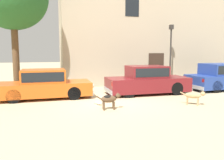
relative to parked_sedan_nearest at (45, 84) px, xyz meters
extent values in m
plane|color=tan|center=(2.84, -1.28, -0.68)|extent=(80.00, 80.00, 0.00)
cube|color=#D15619|center=(0.01, 0.00, -0.22)|extent=(4.30, 1.79, 0.61)
cube|color=#D15619|center=(-0.03, 0.00, 0.39)|extent=(1.99, 1.51, 0.61)
cube|color=black|center=(-0.03, 0.00, 0.40)|extent=(1.83, 1.53, 0.43)
cube|color=#999BA0|center=(2.13, 0.04, -0.42)|extent=(0.15, 1.68, 0.20)
sphere|color=silver|center=(2.14, 0.72, -0.08)|extent=(0.20, 0.20, 0.20)
sphere|color=silver|center=(2.17, -0.64, -0.08)|extent=(0.20, 0.20, 0.20)
cylinder|color=black|center=(1.28, 0.78, -0.37)|extent=(0.61, 0.21, 0.61)
cylinder|color=black|center=(1.31, -0.74, -0.37)|extent=(0.61, 0.21, 0.61)
cylinder|color=black|center=(-1.28, 0.74, -0.37)|extent=(0.61, 0.21, 0.61)
cylinder|color=black|center=(-1.25, -0.78, -0.37)|extent=(0.61, 0.21, 0.61)
cube|color=maroon|center=(5.16, -0.18, -0.17)|extent=(4.23, 1.73, 0.71)
cube|color=maroon|center=(5.12, -0.18, 0.49)|extent=(1.95, 1.49, 0.60)
cube|color=black|center=(5.12, -0.18, 0.50)|extent=(1.79, 1.51, 0.42)
cube|color=#999BA0|center=(7.26, -0.18, -0.42)|extent=(0.12, 1.69, 0.20)
cube|color=#999BA0|center=(3.07, -0.18, -0.42)|extent=(0.12, 1.69, 0.20)
sphere|color=silver|center=(7.29, 0.50, -0.01)|extent=(0.20, 0.20, 0.20)
sphere|color=silver|center=(7.29, -0.87, -0.01)|extent=(0.20, 0.20, 0.20)
cube|color=red|center=(3.07, 0.56, 0.01)|extent=(0.04, 0.18, 0.18)
cube|color=red|center=(3.07, -0.92, 0.01)|extent=(0.04, 0.18, 0.18)
cylinder|color=black|center=(6.43, 0.58, -0.35)|extent=(0.66, 0.20, 0.66)
cylinder|color=black|center=(6.43, -0.94, -0.35)|extent=(0.66, 0.20, 0.66)
cylinder|color=black|center=(3.90, 0.58, -0.35)|extent=(0.66, 0.20, 0.66)
cylinder|color=black|center=(3.89, -0.94, -0.35)|extent=(0.66, 0.20, 0.66)
cube|color=navy|center=(10.13, -0.03, -0.17)|extent=(4.45, 2.05, 0.72)
cube|color=navy|center=(9.91, -0.04, 0.51)|extent=(2.26, 1.67, 0.64)
cube|color=black|center=(9.91, -0.04, 0.52)|extent=(2.09, 1.69, 0.45)
cube|color=#999BA0|center=(7.97, -0.15, -0.42)|extent=(0.22, 1.77, 0.20)
cube|color=red|center=(7.93, 0.63, 0.01)|extent=(0.05, 0.18, 0.18)
cube|color=red|center=(8.01, -0.93, 0.01)|extent=(0.05, 0.18, 0.18)
cylinder|color=black|center=(8.77, 0.70, -0.34)|extent=(0.68, 0.24, 0.67)
cylinder|color=black|center=(8.87, -0.90, -0.34)|extent=(0.68, 0.24, 0.67)
cube|color=tan|center=(9.69, 5.30, 2.99)|extent=(17.39, 5.08, 7.34)
cube|color=#38281E|center=(7.08, 2.74, 0.37)|extent=(1.10, 0.02, 2.10)
cube|color=black|center=(5.34, 2.74, 4.27)|extent=(0.90, 0.02, 1.10)
cylinder|color=brown|center=(2.60, -2.79, -0.52)|extent=(0.06, 0.06, 0.32)
cylinder|color=brown|center=(2.60, -2.96, -0.52)|extent=(0.06, 0.06, 0.32)
cylinder|color=brown|center=(2.21, -2.78, -0.52)|extent=(0.06, 0.06, 0.32)
cylinder|color=brown|center=(2.21, -2.95, -0.52)|extent=(0.06, 0.06, 0.32)
ellipsoid|color=brown|center=(2.40, -2.87, -0.26)|extent=(0.60, 0.23, 0.28)
ellipsoid|color=black|center=(2.36, -2.87, -0.19)|extent=(0.33, 0.22, 0.15)
sphere|color=brown|center=(2.76, -2.88, -0.15)|extent=(0.18, 0.18, 0.18)
cone|color=brown|center=(2.86, -2.88, -0.17)|extent=(0.10, 0.10, 0.10)
cone|color=brown|center=(2.77, -2.83, -0.07)|extent=(0.06, 0.06, 0.08)
cone|color=brown|center=(2.76, -2.93, -0.07)|extent=(0.06, 0.06, 0.08)
cylinder|color=brown|center=(2.03, -2.86, -0.20)|extent=(0.20, 0.05, 0.16)
cylinder|color=tan|center=(6.15, -3.10, -0.52)|extent=(0.06, 0.06, 0.32)
cylinder|color=tan|center=(6.05, -3.22, -0.52)|extent=(0.06, 0.06, 0.32)
cylinder|color=tan|center=(5.83, -2.83, -0.52)|extent=(0.06, 0.06, 0.32)
cylinder|color=tan|center=(5.73, -2.95, -0.52)|extent=(0.06, 0.06, 0.32)
ellipsoid|color=tan|center=(5.94, -3.02, -0.28)|extent=(0.62, 0.57, 0.24)
sphere|color=tan|center=(6.23, -3.27, -0.17)|extent=(0.18, 0.18, 0.18)
cone|color=tan|center=(6.30, -3.33, -0.19)|extent=(0.14, 0.14, 0.10)
cone|color=tan|center=(6.27, -3.23, -0.09)|extent=(0.09, 0.09, 0.08)
cone|color=tan|center=(6.19, -3.31, -0.09)|extent=(0.09, 0.09, 0.08)
cylinder|color=tan|center=(5.64, -2.77, -0.22)|extent=(0.20, 0.18, 0.14)
ellipsoid|color=beige|center=(2.17, -1.95, -0.61)|extent=(0.23, 0.41, 0.15)
sphere|color=beige|center=(2.24, -2.17, -0.58)|extent=(0.11, 0.11, 0.11)
cone|color=beige|center=(2.26, -2.16, -0.54)|extent=(0.05, 0.05, 0.04)
cone|color=beige|center=(2.21, -2.18, -0.54)|extent=(0.05, 0.05, 0.04)
cylinder|color=beige|center=(2.11, -1.66, -0.66)|extent=(0.18, 0.18, 0.04)
cylinder|color=#2D2B28|center=(7.64, 1.88, 1.11)|extent=(0.10, 0.10, 3.58)
cube|color=#2D2B28|center=(7.64, 1.88, 3.04)|extent=(0.22, 0.22, 0.28)
sphere|color=silver|center=(7.64, 1.88, 3.04)|extent=(0.18, 0.18, 0.18)
cylinder|color=brown|center=(-1.45, 1.74, 1.15)|extent=(0.34, 0.34, 3.66)
camera|label=1|loc=(0.38, -10.94, 1.50)|focal=35.97mm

